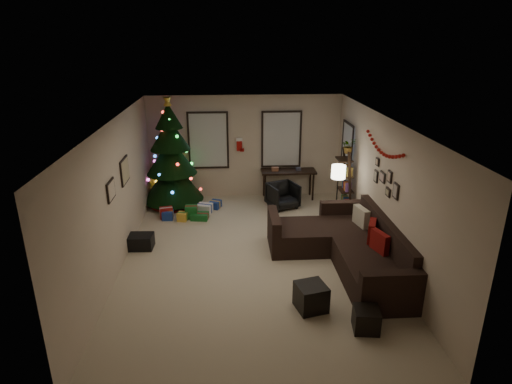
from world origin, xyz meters
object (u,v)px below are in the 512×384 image
sofa (348,247)px  desk (288,174)px  bookshelf (346,185)px  desk_chair (283,195)px  christmas_tree (171,160)px

sofa → desk: sofa is taller
sofa → bookshelf: bearing=76.7°
desk → bookshelf: size_ratio=0.85×
sofa → bookshelf: bookshelf is taller
desk_chair → christmas_tree: bearing=149.6°
christmas_tree → desk_chair: 2.93m
christmas_tree → desk_chair: (2.77, -0.41, -0.85)m
desk → christmas_tree: bearing=-175.4°
christmas_tree → desk_chair: bearing=-8.4°
sofa → desk_chair: (-0.88, 2.87, 0.01)m
bookshelf → desk: bearing=130.4°
sofa → desk: 3.60m
christmas_tree → sofa: (3.66, -3.28, -0.86)m
sofa → desk: (-0.67, 3.52, 0.37)m
desk_chair → bookshelf: bearing=-49.6°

